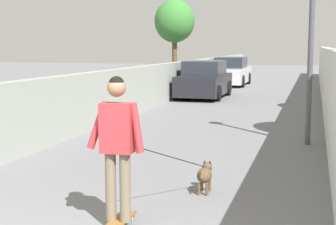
% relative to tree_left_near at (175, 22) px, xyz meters
% --- Properties ---
extents(ground_plane, '(80.00, 80.00, 0.00)m').
position_rel_tree_left_near_xyz_m(ground_plane, '(-5.00, -3.73, -3.25)').
color(ground_plane, slate).
extents(wall_left, '(48.00, 0.30, 1.48)m').
position_rel_tree_left_near_xyz_m(wall_left, '(-7.00, -0.73, -2.51)').
color(wall_left, '#999E93').
rests_on(wall_left, ground).
extents(fence_right, '(48.00, 0.30, 2.08)m').
position_rel_tree_left_near_xyz_m(fence_right, '(-7.00, -6.73, -2.21)').
color(fence_right, silver).
rests_on(fence_right, ground).
extents(tree_left_near, '(1.85, 1.85, 4.28)m').
position_rel_tree_left_near_xyz_m(tree_left_near, '(0.00, 0.00, 0.00)').
color(tree_left_near, brown).
rests_on(tree_left_near, ground).
extents(lamp_post, '(0.36, 0.36, 4.09)m').
position_rel_tree_left_near_xyz_m(lamp_post, '(-11.35, -6.18, -0.43)').
color(lamp_post, '#4C4C51').
rests_on(lamp_post, ground).
extents(skateboard, '(0.81, 0.23, 0.08)m').
position_rel_tree_left_near_xyz_m(skateboard, '(-17.30, -4.09, -3.18)').
color(skateboard, brown).
rests_on(skateboard, ground).
extents(person_skateboarder, '(0.23, 0.71, 1.73)m').
position_rel_tree_left_near_xyz_m(person_skateboarder, '(-17.30, -4.09, -2.15)').
color(person_skateboarder, '#726651').
rests_on(person_skateboarder, skateboard).
extents(dog, '(2.00, 0.81, 1.06)m').
position_rel_tree_left_near_xyz_m(dog, '(-15.59, -4.77, -2.97)').
color(dog, brown).
rests_on(dog, ground).
extents(car_near, '(3.93, 1.80, 1.54)m').
position_rel_tree_left_near_xyz_m(car_near, '(-2.11, -1.88, -2.53)').
color(car_near, black).
rests_on(car_near, ground).
extents(car_far, '(4.20, 1.80, 1.54)m').
position_rel_tree_left_near_xyz_m(car_far, '(4.82, -1.88, -2.53)').
color(car_far, silver).
rests_on(car_far, ground).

